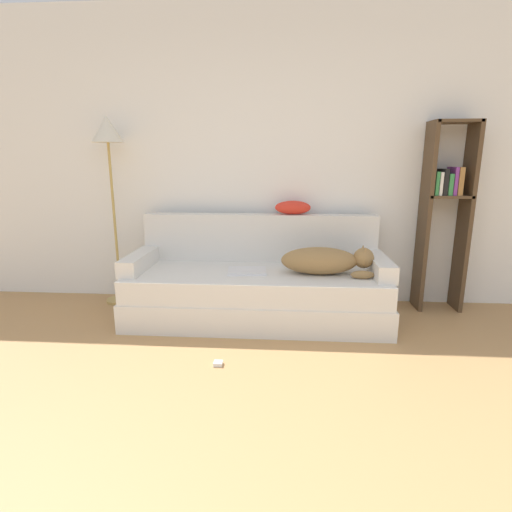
# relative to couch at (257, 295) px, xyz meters

# --- Properties ---
(wall_back) EXTENTS (7.95, 0.06, 2.70)m
(wall_back) POSITION_rel_couch_xyz_m (0.10, 0.56, 1.14)
(wall_back) COLOR white
(wall_back) RESTS_ON ground_plane
(couch) EXTENTS (2.17, 0.88, 0.43)m
(couch) POSITION_rel_couch_xyz_m (0.00, 0.00, 0.00)
(couch) COLOR silver
(couch) RESTS_ON ground_plane
(couch_backrest) EXTENTS (2.13, 0.15, 0.43)m
(couch_backrest) POSITION_rel_couch_xyz_m (0.00, 0.37, 0.43)
(couch_backrest) COLOR silver
(couch_backrest) RESTS_ON couch
(couch_arm_left) EXTENTS (0.15, 0.69, 0.14)m
(couch_arm_left) POSITION_rel_couch_xyz_m (-1.01, -0.01, 0.29)
(couch_arm_left) COLOR silver
(couch_arm_left) RESTS_ON couch
(couch_arm_right) EXTENTS (0.15, 0.69, 0.14)m
(couch_arm_right) POSITION_rel_couch_xyz_m (1.01, -0.01, 0.29)
(couch_arm_right) COLOR silver
(couch_arm_right) RESTS_ON couch
(dog) EXTENTS (0.75, 0.29, 0.24)m
(dog) POSITION_rel_couch_xyz_m (0.56, -0.06, 0.33)
(dog) COLOR olive
(dog) RESTS_ON couch
(laptop) EXTENTS (0.34, 0.27, 0.02)m
(laptop) POSITION_rel_couch_xyz_m (-0.08, -0.05, 0.23)
(laptop) COLOR silver
(laptop) RESTS_ON couch
(throw_pillow) EXTENTS (0.32, 0.16, 0.12)m
(throw_pillow) POSITION_rel_couch_xyz_m (0.30, 0.39, 0.71)
(throw_pillow) COLOR red
(throw_pillow) RESTS_ON couch_backrest
(bookshelf) EXTENTS (0.39, 0.26, 1.67)m
(bookshelf) POSITION_rel_couch_xyz_m (1.64, 0.37, 0.74)
(bookshelf) COLOR #4C3823
(bookshelf) RESTS_ON ground_plane
(floor_lamp) EXTENTS (0.28, 0.28, 1.73)m
(floor_lamp) POSITION_rel_couch_xyz_m (-1.36, 0.33, 1.23)
(floor_lamp) COLOR tan
(floor_lamp) RESTS_ON ground_plane
(power_adapter) EXTENTS (0.06, 0.06, 0.03)m
(power_adapter) POSITION_rel_couch_xyz_m (-0.20, -0.85, -0.20)
(power_adapter) COLOR silver
(power_adapter) RESTS_ON ground_plane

